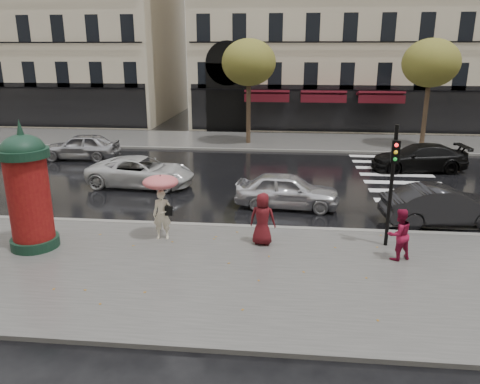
# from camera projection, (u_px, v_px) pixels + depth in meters

# --- Properties ---
(ground) EXTENTS (160.00, 160.00, 0.00)m
(ground) POSITION_uv_depth(u_px,v_px,m) (265.00, 269.00, 13.34)
(ground) COLOR black
(ground) RESTS_ON ground
(near_sidewalk) EXTENTS (90.00, 7.00, 0.12)m
(near_sidewalk) POSITION_uv_depth(u_px,v_px,m) (265.00, 275.00, 12.85)
(near_sidewalk) COLOR #474744
(near_sidewalk) RESTS_ON ground
(far_sidewalk) EXTENTS (90.00, 6.00, 0.12)m
(far_sidewalk) POSITION_uv_depth(u_px,v_px,m) (279.00, 141.00, 31.40)
(far_sidewalk) COLOR #474744
(far_sidewalk) RESTS_ON ground
(near_kerb) EXTENTS (90.00, 0.25, 0.14)m
(near_kerb) POSITION_uv_depth(u_px,v_px,m) (270.00, 228.00, 16.17)
(near_kerb) COLOR slate
(near_kerb) RESTS_ON ground
(far_kerb) EXTENTS (90.00, 0.25, 0.14)m
(far_kerb) POSITION_uv_depth(u_px,v_px,m) (278.00, 150.00, 28.54)
(far_kerb) COLOR slate
(far_kerb) RESTS_ON ground
(zebra_crossing) EXTENTS (3.60, 11.75, 0.01)m
(zebra_crossing) POSITION_uv_depth(u_px,v_px,m) (403.00, 183.00, 21.89)
(zebra_crossing) COLOR silver
(zebra_crossing) RESTS_ON ground
(tree_far_left) EXTENTS (3.40, 3.40, 6.64)m
(tree_far_left) POSITION_uv_depth(u_px,v_px,m) (249.00, 63.00, 29.14)
(tree_far_left) COLOR #38281C
(tree_far_left) RESTS_ON ground
(tree_far_right) EXTENTS (3.40, 3.40, 6.64)m
(tree_far_right) POSITION_uv_depth(u_px,v_px,m) (431.00, 63.00, 28.08)
(tree_far_right) COLOR #38281C
(tree_far_right) RESTS_ON ground
(woman_umbrella) EXTENTS (1.12, 1.12, 2.16)m
(woman_umbrella) POSITION_uv_depth(u_px,v_px,m) (161.00, 196.00, 14.77)
(woman_umbrella) COLOR beige
(woman_umbrella) RESTS_ON near_sidewalk
(woman_red) EXTENTS (0.93, 0.85, 1.55)m
(woman_red) POSITION_uv_depth(u_px,v_px,m) (399.00, 234.00, 13.46)
(woman_red) COLOR maroon
(woman_red) RESTS_ON near_sidewalk
(man_burgundy) EXTENTS (0.88, 0.64, 1.66)m
(man_burgundy) POSITION_uv_depth(u_px,v_px,m) (263.00, 219.00, 14.52)
(man_burgundy) COLOR #521015
(man_burgundy) RESTS_ON near_sidewalk
(morris_column) EXTENTS (1.48, 1.48, 3.97)m
(morris_column) POSITION_uv_depth(u_px,v_px,m) (28.00, 188.00, 13.99)
(morris_column) COLOR black
(morris_column) RESTS_ON near_sidewalk
(traffic_light) EXTENTS (0.25, 0.36, 3.79)m
(traffic_light) POSITION_uv_depth(u_px,v_px,m) (393.00, 175.00, 13.92)
(traffic_light) COLOR black
(traffic_light) RESTS_ON near_sidewalk
(car_silver) EXTENTS (4.19, 1.95, 1.39)m
(car_silver) POSITION_uv_depth(u_px,v_px,m) (287.00, 190.00, 18.35)
(car_silver) COLOR silver
(car_silver) RESTS_ON ground
(car_darkgrey) EXTENTS (4.36, 1.99, 1.39)m
(car_darkgrey) POSITION_uv_depth(u_px,v_px,m) (443.00, 206.00, 16.55)
(car_darkgrey) COLOR black
(car_darkgrey) RESTS_ON ground
(car_white) EXTENTS (4.97, 2.59, 1.34)m
(car_white) POSITION_uv_depth(u_px,v_px,m) (141.00, 172.00, 21.22)
(car_white) COLOR silver
(car_white) RESTS_ON ground
(car_black) EXTENTS (4.89, 2.36, 1.37)m
(car_black) POSITION_uv_depth(u_px,v_px,m) (419.00, 158.00, 23.89)
(car_black) COLOR black
(car_black) RESTS_ON ground
(car_far_silver) EXTENTS (4.37, 1.96, 1.46)m
(car_far_silver) POSITION_uv_depth(u_px,v_px,m) (81.00, 146.00, 26.40)
(car_far_silver) COLOR #9F9FA3
(car_far_silver) RESTS_ON ground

